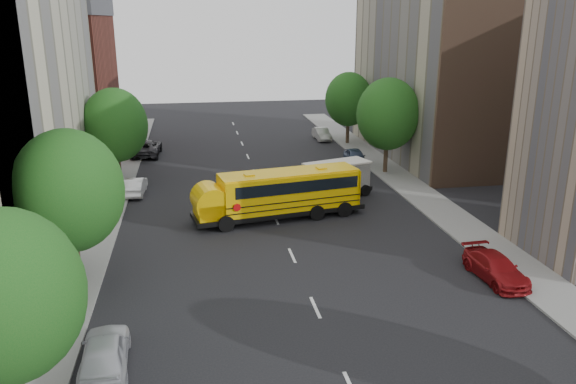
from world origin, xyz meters
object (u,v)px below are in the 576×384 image
object	(u,v)px
street_tree_5	(349,99)
parked_car_3	(496,268)
parked_car_1	(135,186)
safari_truck	(332,179)
street_tree_2	(115,125)
parked_car_5	(322,134)
school_bus	(277,192)
street_tree_4	(388,114)
parked_car_0	(104,353)
parked_car_2	(146,148)
parked_car_4	(355,157)
street_tree_0	(4,297)
street_tree_1	(69,191)

from	to	relation	value
street_tree_5	parked_car_3	xyz separation A→B (m)	(-1.40, -32.72, -4.06)
parked_car_1	safari_truck	bearing A→B (deg)	171.05
street_tree_2	parked_car_1	world-z (taller)	street_tree_2
parked_car_5	school_bus	bearing A→B (deg)	-110.73
street_tree_4	parked_car_0	bearing A→B (deg)	-127.98
street_tree_5	parked_car_2	size ratio (longest dim) A/B	1.35
street_tree_2	parked_car_4	distance (m)	21.04
street_tree_4	parked_car_3	distance (m)	21.23
street_tree_4	parked_car_0	world-z (taller)	street_tree_4
street_tree_0	parked_car_4	size ratio (longest dim) A/B	1.83
street_tree_2	street_tree_0	bearing A→B (deg)	-90.00
safari_truck	parked_car_0	xyz separation A→B (m)	(-13.62, -19.58, -0.63)
street_tree_2	parked_car_3	bearing A→B (deg)	-45.16
parked_car_0	parked_car_1	world-z (taller)	parked_car_0
street_tree_1	street_tree_4	bearing A→B (deg)	39.29
street_tree_0	parked_car_5	xyz separation A→B (m)	(19.80, 42.54, -3.99)
parked_car_1	parked_car_0	bearing A→B (deg)	95.32
street_tree_1	parked_car_1	size ratio (longest dim) A/B	2.01
street_tree_0	street_tree_1	size ratio (longest dim) A/B	0.94
street_tree_0	street_tree_4	size ratio (longest dim) A/B	0.91
street_tree_5	school_bus	bearing A→B (deg)	-116.54
street_tree_0	parked_car_5	distance (m)	47.09
safari_truck	parked_car_0	distance (m)	23.86
school_bus	parked_car_0	world-z (taller)	school_bus
safari_truck	parked_car_2	distance (m)	21.49
safari_truck	parked_car_1	world-z (taller)	safari_truck
street_tree_5	safari_truck	xyz separation A→B (m)	(-6.18, -17.78, -3.33)
parked_car_0	street_tree_0	bearing A→B (deg)	47.18
street_tree_1	parked_car_0	xyz separation A→B (m)	(2.20, -7.36, -4.21)
safari_truck	parked_car_2	xyz separation A→B (m)	(-14.42, 15.92, -0.60)
street_tree_0	parked_car_2	bearing A→B (deg)	87.90
parked_car_4	parked_car_5	xyz separation A→B (m)	(-0.54, 11.12, -0.04)
street_tree_2	parked_car_0	distance (m)	25.78
parked_car_2	parked_car_4	xyz separation A→B (m)	(18.94, -6.71, -0.08)
street_tree_4	parked_car_2	distance (m)	23.36
street_tree_2	parked_car_0	bearing A→B (deg)	-85.04
school_bus	street_tree_0	bearing A→B (deg)	-131.57
street_tree_1	safari_truck	distance (m)	20.31
street_tree_5	parked_car_0	world-z (taller)	street_tree_5
parked_car_0	parked_car_5	bearing A→B (deg)	-116.82
street_tree_4	parked_car_0	distance (m)	32.46
street_tree_4	street_tree_5	xyz separation A→B (m)	(-0.00, 12.00, -0.37)
street_tree_0	street_tree_1	distance (m)	10.00
street_tree_2	parked_car_5	bearing A→B (deg)	36.30
parked_car_0	parked_car_5	distance (m)	43.61
parked_car_1	parked_car_4	xyz separation A→B (m)	(18.94, 6.07, 0.04)
street_tree_0	street_tree_2	world-z (taller)	street_tree_2
parked_car_0	street_tree_1	bearing A→B (deg)	-76.38
parked_car_5	parked_car_0	bearing A→B (deg)	-114.91
street_tree_5	parked_car_2	xyz separation A→B (m)	(-20.60, -1.86, -3.93)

